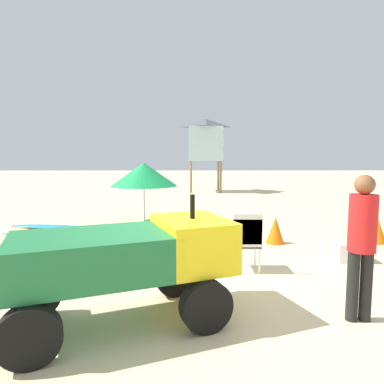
{
  "coord_description": "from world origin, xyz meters",
  "views": [
    {
      "loc": [
        0.06,
        -4.58,
        1.99
      ],
      "look_at": [
        0.11,
        3.24,
        1.15
      ],
      "focal_mm": 32.32,
      "sensor_mm": 36.0,
      "label": 1
    }
  ],
  "objects_px": {
    "traffic_cone_near": "(378,231)",
    "cooler_box": "(350,252)",
    "utility_cart": "(129,258)",
    "stacked_plastic_chairs": "(246,237)",
    "lifeguard_tower": "(205,140)",
    "traffic_cone_far": "(275,230)",
    "beach_umbrella_left": "(144,174)",
    "lifeguard_near_left": "(362,238)",
    "surfboard_pile": "(54,233)"
  },
  "relations": [
    {
      "from": "traffic_cone_near",
      "to": "cooler_box",
      "type": "relative_size",
      "value": 1.07
    },
    {
      "from": "utility_cart",
      "to": "stacked_plastic_chairs",
      "type": "xyz_separation_m",
      "value": [
        1.68,
        1.78,
        -0.18
      ]
    },
    {
      "from": "lifeguard_tower",
      "to": "traffic_cone_near",
      "type": "height_order",
      "value": "lifeguard_tower"
    },
    {
      "from": "traffic_cone_far",
      "to": "beach_umbrella_left",
      "type": "bearing_deg",
      "value": 142.05
    },
    {
      "from": "stacked_plastic_chairs",
      "to": "utility_cart",
      "type": "bearing_deg",
      "value": -133.34
    },
    {
      "from": "lifeguard_near_left",
      "to": "beach_umbrella_left",
      "type": "distance_m",
      "value": 7.1
    },
    {
      "from": "stacked_plastic_chairs",
      "to": "cooler_box",
      "type": "relative_size",
      "value": 1.97
    },
    {
      "from": "lifeguard_near_left",
      "to": "lifeguard_tower",
      "type": "height_order",
      "value": "lifeguard_tower"
    },
    {
      "from": "traffic_cone_near",
      "to": "surfboard_pile",
      "type": "bearing_deg",
      "value": 178.43
    },
    {
      "from": "utility_cart",
      "to": "traffic_cone_near",
      "type": "height_order",
      "value": "utility_cart"
    },
    {
      "from": "surfboard_pile",
      "to": "cooler_box",
      "type": "bearing_deg",
      "value": -14.53
    },
    {
      "from": "surfboard_pile",
      "to": "traffic_cone_near",
      "type": "bearing_deg",
      "value": -1.57
    },
    {
      "from": "utility_cart",
      "to": "surfboard_pile",
      "type": "bearing_deg",
      "value": 121.79
    },
    {
      "from": "lifeguard_tower",
      "to": "beach_umbrella_left",
      "type": "bearing_deg",
      "value": -104.36
    },
    {
      "from": "lifeguard_near_left",
      "to": "traffic_cone_far",
      "type": "height_order",
      "value": "lifeguard_near_left"
    },
    {
      "from": "traffic_cone_near",
      "to": "traffic_cone_far",
      "type": "distance_m",
      "value": 2.33
    },
    {
      "from": "utility_cart",
      "to": "traffic_cone_far",
      "type": "distance_m",
      "value": 4.57
    },
    {
      "from": "stacked_plastic_chairs",
      "to": "traffic_cone_near",
      "type": "height_order",
      "value": "stacked_plastic_chairs"
    },
    {
      "from": "stacked_plastic_chairs",
      "to": "traffic_cone_far",
      "type": "distance_m",
      "value": 2.16
    },
    {
      "from": "stacked_plastic_chairs",
      "to": "surfboard_pile",
      "type": "xyz_separation_m",
      "value": [
        -4.1,
        2.12,
        -0.41
      ]
    },
    {
      "from": "lifeguard_near_left",
      "to": "beach_umbrella_left",
      "type": "height_order",
      "value": "beach_umbrella_left"
    },
    {
      "from": "traffic_cone_near",
      "to": "cooler_box",
      "type": "height_order",
      "value": "traffic_cone_near"
    },
    {
      "from": "lifeguard_near_left",
      "to": "traffic_cone_near",
      "type": "relative_size",
      "value": 3.17
    },
    {
      "from": "traffic_cone_near",
      "to": "traffic_cone_far",
      "type": "relative_size",
      "value": 0.93
    },
    {
      "from": "lifeguard_tower",
      "to": "cooler_box",
      "type": "relative_size",
      "value": 7.59
    },
    {
      "from": "lifeguard_near_left",
      "to": "cooler_box",
      "type": "bearing_deg",
      "value": 67.29
    },
    {
      "from": "stacked_plastic_chairs",
      "to": "cooler_box",
      "type": "bearing_deg",
      "value": 14.69
    },
    {
      "from": "lifeguard_tower",
      "to": "stacked_plastic_chairs",
      "type": "bearing_deg",
      "value": -89.52
    },
    {
      "from": "beach_umbrella_left",
      "to": "cooler_box",
      "type": "relative_size",
      "value": 3.82
    },
    {
      "from": "lifeguard_near_left",
      "to": "cooler_box",
      "type": "xyz_separation_m",
      "value": [
        0.96,
        2.29,
        -0.84
      ]
    },
    {
      "from": "traffic_cone_far",
      "to": "stacked_plastic_chairs",
      "type": "bearing_deg",
      "value": -117.06
    },
    {
      "from": "stacked_plastic_chairs",
      "to": "lifeguard_tower",
      "type": "relative_size",
      "value": 0.26
    },
    {
      "from": "utility_cart",
      "to": "surfboard_pile",
      "type": "relative_size",
      "value": 1.12
    },
    {
      "from": "traffic_cone_near",
      "to": "beach_umbrella_left",
      "type": "bearing_deg",
      "value": 155.58
    },
    {
      "from": "traffic_cone_far",
      "to": "cooler_box",
      "type": "xyz_separation_m",
      "value": [
        1.06,
        -1.37,
        -0.12
      ]
    },
    {
      "from": "beach_umbrella_left",
      "to": "cooler_box",
      "type": "xyz_separation_m",
      "value": [
        4.34,
        -3.94,
        -1.24
      ]
    },
    {
      "from": "lifeguard_near_left",
      "to": "cooler_box",
      "type": "height_order",
      "value": "lifeguard_near_left"
    },
    {
      "from": "lifeguard_near_left",
      "to": "beach_umbrella_left",
      "type": "bearing_deg",
      "value": 118.49
    },
    {
      "from": "utility_cart",
      "to": "stacked_plastic_chairs",
      "type": "bearing_deg",
      "value": 46.66
    },
    {
      "from": "lifeguard_near_left",
      "to": "lifeguard_tower",
      "type": "xyz_separation_m",
      "value": [
        -1.18,
        14.84,
        1.8
      ]
    },
    {
      "from": "surfboard_pile",
      "to": "lifeguard_tower",
      "type": "height_order",
      "value": "lifeguard_tower"
    },
    {
      "from": "stacked_plastic_chairs",
      "to": "traffic_cone_far",
      "type": "xyz_separation_m",
      "value": [
        0.97,
        1.9,
        -0.31
      ]
    },
    {
      "from": "stacked_plastic_chairs",
      "to": "lifeguard_tower",
      "type": "xyz_separation_m",
      "value": [
        -0.11,
        13.08,
        2.21
      ]
    },
    {
      "from": "utility_cart",
      "to": "lifeguard_tower",
      "type": "distance_m",
      "value": 15.08
    },
    {
      "from": "lifeguard_tower",
      "to": "traffic_cone_near",
      "type": "distance_m",
      "value": 11.95
    },
    {
      "from": "lifeguard_tower",
      "to": "cooler_box",
      "type": "distance_m",
      "value": 13.0
    },
    {
      "from": "lifeguard_tower",
      "to": "traffic_cone_near",
      "type": "xyz_separation_m",
      "value": [
        3.41,
        -11.16,
        -2.54
      ]
    },
    {
      "from": "lifeguard_tower",
      "to": "traffic_cone_far",
      "type": "distance_m",
      "value": 11.51
    },
    {
      "from": "traffic_cone_near",
      "to": "lifeguard_near_left",
      "type": "bearing_deg",
      "value": -121.25
    },
    {
      "from": "utility_cart",
      "to": "traffic_cone_near",
      "type": "xyz_separation_m",
      "value": [
        4.98,
        3.7,
        -0.51
      ]
    }
  ]
}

